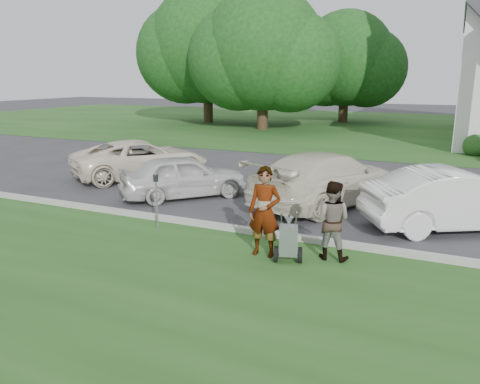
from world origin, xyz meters
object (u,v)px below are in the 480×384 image
Objects in this scene: tree_back at (346,63)px; person_right at (331,221)px; parking_meter_near at (156,194)px; car_c at (327,178)px; car_b at (184,176)px; striping_cart at (288,241)px; tree_left at (263,55)px; car_a at (141,159)px; person_left at (265,212)px; car_d at (458,199)px; tree_far at (207,51)px.

tree_back reaches higher than person_right.
parking_meter_near is 0.26× the size of car_c.
car_c is at bearing 51.33° from parking_meter_near.
car_b is at bearing 36.50° from car_c.
striping_cart is at bearing 118.25° from car_c.
tree_left is 2.12× the size of car_a.
striping_cart is at bearing -175.29° from car_b.
person_left is at bearing -80.49° from tree_back.
car_c is at bearing -76.09° from person_right.
tree_back reaches higher than parking_meter_near.
car_d is at bearing -71.96° from tree_back.
tree_back is at bearing 81.68° from striping_cart.
tree_left is at bearing -39.54° from car_c.
car_a is 0.94× the size of car_c.
tree_back reaches higher than person_left.
person_left is at bearing 147.81° from striping_cart.
tree_back is 6.87× the size of parking_meter_near.
person_left reaches higher than parking_meter_near.
person_right reaches higher than car_d.
tree_far is 30.59m from striping_cart.
tree_back reaches higher than car_a.
person_left is 3.11m from parking_meter_near.
tree_back is 2.10× the size of car_d.
tree_far reaches higher than parking_meter_near.
tree_back reaches higher than car_d.
tree_far is at bearing 9.51° from car_d.
tree_far is 1.21× the size of tree_back.
striping_cart is 0.77m from person_left.
person_left reaches higher than car_c.
parking_meter_near is (-4.36, 0.16, 0.06)m from person_right.
car_c is (4.27, 1.01, 0.11)m from car_b.
tree_far is 2.32× the size of car_a.
car_b is (-4.69, 3.70, 0.22)m from striping_cart.
tree_left is 24.89m from person_right.
car_c is at bearing -62.74° from tree_left.
striping_cart is at bearing -15.53° from person_left.
car_b is 7.77m from car_d.
car_a reaches higher than car_b.
tree_far is 30.10m from person_left.
person_right is at bearing 112.85° from car_d.
tree_far reaches higher than tree_back.
person_right is 4.33m from car_c.
car_a is at bearing 49.15° from car_d.
person_left is 1.35× the size of parking_meter_near.
tree_left is 1.99× the size of car_c.
striping_cart is 0.24× the size of car_a.
car_c is at bearing -123.72° from car_b.
person_left is at bearing -59.41° from tree_far.
striping_cart is 9.53m from car_a.
striping_cart is 0.97m from person_right.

